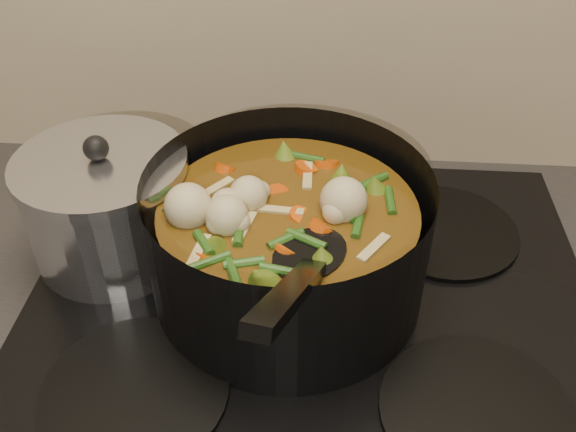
{
  "coord_description": "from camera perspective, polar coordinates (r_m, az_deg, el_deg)",
  "views": [
    {
      "loc": [
        0.01,
        1.44,
        1.44
      ],
      "look_at": [
        -0.03,
        1.95,
        1.03
      ],
      "focal_mm": 40.0,
      "sensor_mm": 36.0,
      "label": 1
    }
  ],
  "objects": [
    {
      "name": "stockpot",
      "position": [
        0.68,
        0.02,
        -2.27
      ],
      "size": [
        0.38,
        0.45,
        0.22
      ],
      "rotation": [
        0.0,
        0.0,
        -0.38
      ],
      "color": "black",
      "rests_on": "stovetop"
    },
    {
      "name": "stovetop",
      "position": [
        0.71,
        1.94,
        -8.12
      ],
      "size": [
        0.62,
        0.54,
        0.03
      ],
      "color": "black",
      "rests_on": "counter"
    },
    {
      "name": "saucepan",
      "position": [
        0.76,
        -15.66,
        0.9
      ],
      "size": [
        0.19,
        0.19,
        0.16
      ],
      "rotation": [
        0.0,
        0.0,
        -0.13
      ],
      "color": "silver",
      "rests_on": "stovetop"
    }
  ]
}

